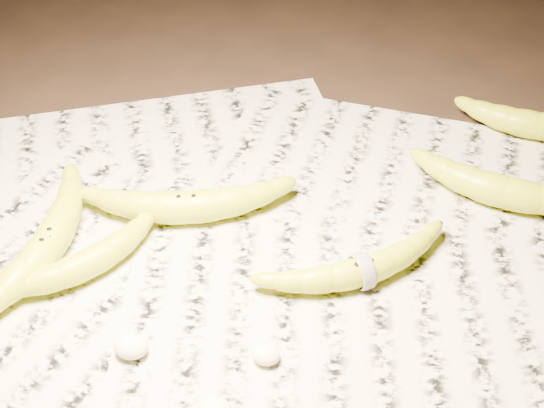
# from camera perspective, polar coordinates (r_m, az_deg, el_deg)

# --- Properties ---
(ground) EXTENTS (3.00, 3.00, 0.00)m
(ground) POSITION_cam_1_polar(r_m,az_deg,el_deg) (0.88, -1.26, -3.50)
(ground) COLOR black
(ground) RESTS_ON ground
(newspaper_patch) EXTENTS (0.90, 0.70, 0.01)m
(newspaper_patch) POSITION_cam_1_polar(r_m,az_deg,el_deg) (0.87, -2.09, -4.29)
(newspaper_patch) COLOR beige
(newspaper_patch) RESTS_ON ground
(banana_left_a) EXTENTS (0.10, 0.24, 0.04)m
(banana_left_a) POSITION_cam_1_polar(r_m,az_deg,el_deg) (0.89, -16.63, -2.91)
(banana_left_a) COLOR yellow
(banana_left_a) RESTS_ON newspaper_patch
(banana_left_b) EXTENTS (0.16, 0.17, 0.03)m
(banana_left_b) POSITION_cam_1_polar(r_m,az_deg,el_deg) (0.86, -13.84, -4.25)
(banana_left_b) COLOR yellow
(banana_left_b) RESTS_ON newspaper_patch
(banana_center) EXTENTS (0.23, 0.11, 0.04)m
(banana_center) POSITION_cam_1_polar(r_m,az_deg,el_deg) (0.90, -6.41, -0.06)
(banana_center) COLOR yellow
(banana_center) RESTS_ON newspaper_patch
(banana_taped) EXTENTS (0.20, 0.15, 0.03)m
(banana_taped) POSITION_cam_1_polar(r_m,az_deg,el_deg) (0.83, 6.81, -4.87)
(banana_taped) COLOR yellow
(banana_taped) RESTS_ON newspaper_patch
(banana_upper_a) EXTENTS (0.22, 0.11, 0.04)m
(banana_upper_a) POSITION_cam_1_polar(r_m,az_deg,el_deg) (0.96, 17.21, 1.02)
(banana_upper_a) COLOR yellow
(banana_upper_a) RESTS_ON newspaper_patch
(banana_upper_b) EXTENTS (0.20, 0.08, 0.04)m
(banana_upper_b) POSITION_cam_1_polar(r_m,az_deg,el_deg) (1.09, 19.39, 5.76)
(banana_upper_b) COLOR yellow
(banana_upper_b) RESTS_ON newspaper_patch
(measuring_tape) EXTENTS (0.03, 0.04, 0.04)m
(measuring_tape) POSITION_cam_1_polar(r_m,az_deg,el_deg) (0.83, 6.81, -4.87)
(measuring_tape) COLOR white
(measuring_tape) RESTS_ON newspaper_patch
(flesh_chunk_a) EXTENTS (0.04, 0.03, 0.02)m
(flesh_chunk_a) POSITION_cam_1_polar(r_m,az_deg,el_deg) (0.78, -10.60, -10.33)
(flesh_chunk_a) COLOR #F8F4C0
(flesh_chunk_a) RESTS_ON newspaper_patch
(flesh_chunk_b) EXTENTS (0.03, 0.03, 0.02)m
(flesh_chunk_b) POSITION_cam_1_polar(r_m,az_deg,el_deg) (0.73, -4.32, -15.07)
(flesh_chunk_b) COLOR #F8F4C0
(flesh_chunk_b) RESTS_ON newspaper_patch
(flesh_chunk_c) EXTENTS (0.03, 0.02, 0.02)m
(flesh_chunk_c) POSITION_cam_1_polar(r_m,az_deg,el_deg) (0.77, -0.44, -11.13)
(flesh_chunk_c) COLOR #F8F4C0
(flesh_chunk_c) RESTS_ON newspaper_patch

